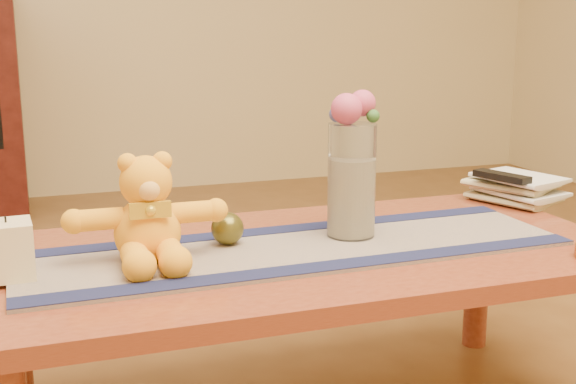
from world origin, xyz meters
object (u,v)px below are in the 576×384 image
object	(u,v)px
pillar_candle	(8,250)
tv_remote	(502,176)
book_bottom	(497,203)
bronze_ball	(227,228)
glass_vase	(352,181)
teddy_bear	(147,210)

from	to	relation	value
pillar_candle	tv_remote	bearing A→B (deg)	8.96
pillar_candle	book_bottom	world-z (taller)	pillar_candle
pillar_candle	bronze_ball	world-z (taller)	pillar_candle
pillar_candle	bronze_ball	xyz separation A→B (m)	(0.45, 0.08, -0.02)
pillar_candle	glass_vase	size ratio (longest dim) A/B	0.42
glass_vase	teddy_bear	bearing A→B (deg)	-177.04
pillar_candle	book_bottom	bearing A→B (deg)	9.40
glass_vase	bronze_ball	world-z (taller)	glass_vase
glass_vase	tv_remote	xyz separation A→B (m)	(0.51, 0.15, -0.05)
pillar_candle	book_bottom	size ratio (longest dim) A/B	0.49
pillar_candle	book_bottom	xyz separation A→B (m)	(1.24, 0.21, -0.05)
book_bottom	tv_remote	world-z (taller)	tv_remote
teddy_bear	book_bottom	distance (m)	0.99
glass_vase	bronze_ball	size ratio (longest dim) A/B	3.57
tv_remote	book_bottom	bearing A→B (deg)	90.00
glass_vase	tv_remote	distance (m)	0.53
glass_vase	bronze_ball	xyz separation A→B (m)	(-0.29, 0.03, -0.09)
teddy_bear	glass_vase	bearing A→B (deg)	3.53
teddy_bear	glass_vase	xyz separation A→B (m)	(0.47, 0.02, 0.02)
pillar_candle	tv_remote	distance (m)	1.26
teddy_bear	book_bottom	xyz separation A→B (m)	(0.97, 0.18, -0.10)
glass_vase	book_bottom	size ratio (longest dim) A/B	1.17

